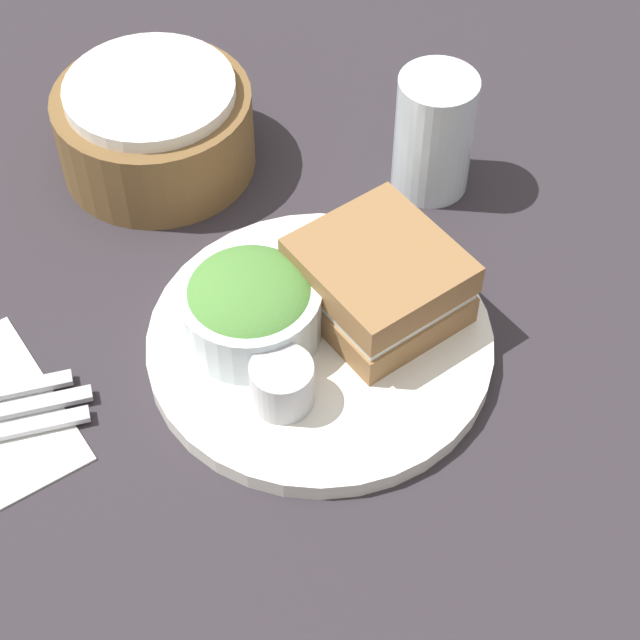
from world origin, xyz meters
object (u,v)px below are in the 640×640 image
drink_glass (434,134)px  bread_basket (158,125)px  plate (320,343)px  sandwich (378,280)px  salad_bowl (250,305)px  dressing_cup (282,384)px

drink_glass → bread_basket: size_ratio=0.65×
plate → sandwich: bearing=1.1°
salad_bowl → bread_basket: bearing=79.1°
drink_glass → bread_basket: bearing=139.3°
dressing_cup → drink_glass: (0.24, 0.13, 0.02)m
sandwich → dressing_cup: 0.11m
salad_bowl → plate: bearing=-42.0°
sandwich → bread_basket: 0.26m
salad_bowl → bread_basket: size_ratio=0.63×
dressing_cup → sandwich: bearing=17.3°
sandwich → dressing_cup: bearing=-162.7°
plate → drink_glass: size_ratio=2.38×
plate → salad_bowl: salad_bowl is taller
dressing_cup → bread_basket: 0.29m
sandwich → dressing_cup: size_ratio=2.54×
sandwich → bread_basket: size_ratio=0.69×
plate → bread_basket: 0.26m
salad_bowl → drink_glass: drink_glass is taller
drink_glass → bread_basket: drink_glass is taller
salad_bowl → drink_glass: 0.23m
dressing_cup → bread_basket: size_ratio=0.27×
dressing_cup → bread_basket: bread_basket is taller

